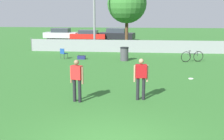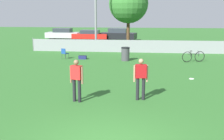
{
  "view_description": "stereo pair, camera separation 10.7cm",
  "coord_description": "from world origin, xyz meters",
  "px_view_note": "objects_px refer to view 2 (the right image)",
  "views": [
    {
      "loc": [
        0.81,
        -6.7,
        3.45
      ],
      "look_at": [
        -0.46,
        4.96,
        1.05
      ],
      "focal_mm": 45.0,
      "sensor_mm": 36.0,
      "label": 1
    },
    {
      "loc": [
        0.92,
        -6.69,
        3.45
      ],
      "look_at": [
        -0.46,
        4.96,
        1.05
      ],
      "focal_mm": 45.0,
      "sensor_mm": 36.0,
      "label": 2
    }
  ],
  "objects_px": {
    "frisbee_disc": "(192,79)",
    "parked_car_dark": "(118,34)",
    "folding_chair_sideline": "(65,53)",
    "bicycle_sideline": "(193,57)",
    "parked_car_red": "(90,35)",
    "player_thrower_red": "(77,78)",
    "player_defender_red": "(141,76)",
    "tree_near_pole": "(128,4)",
    "gear_bag_sideline": "(83,57)",
    "parked_car_silver": "(63,34)",
    "trash_bin": "(125,54)"
  },
  "relations": [
    {
      "from": "trash_bin",
      "to": "player_thrower_red",
      "type": "bearing_deg",
      "value": -97.01
    },
    {
      "from": "tree_near_pole",
      "to": "parked_car_dark",
      "type": "distance_m",
      "value": 8.45
    },
    {
      "from": "player_thrower_red",
      "to": "parked_car_silver",
      "type": "bearing_deg",
      "value": 124.94
    },
    {
      "from": "frisbee_disc",
      "to": "parked_car_silver",
      "type": "bearing_deg",
      "value": 121.78
    },
    {
      "from": "folding_chair_sideline",
      "to": "bicycle_sideline",
      "type": "xyz_separation_m",
      "value": [
        9.5,
        -0.23,
        -0.08
      ]
    },
    {
      "from": "trash_bin",
      "to": "gear_bag_sideline",
      "type": "relative_size",
      "value": 1.7
    },
    {
      "from": "folding_chair_sideline",
      "to": "parked_car_silver",
      "type": "xyz_separation_m",
      "value": [
        -4.87,
        16.02,
        0.22
      ]
    },
    {
      "from": "trash_bin",
      "to": "parked_car_red",
      "type": "height_order",
      "value": "parked_car_red"
    },
    {
      "from": "frisbee_disc",
      "to": "parked_car_red",
      "type": "bearing_deg",
      "value": 114.7
    },
    {
      "from": "folding_chair_sideline",
      "to": "player_defender_red",
      "type": "bearing_deg",
      "value": 148.28
    },
    {
      "from": "tree_near_pole",
      "to": "bicycle_sideline",
      "type": "height_order",
      "value": "tree_near_pole"
    },
    {
      "from": "player_defender_red",
      "to": "gear_bag_sideline",
      "type": "bearing_deg",
      "value": 105.91
    },
    {
      "from": "player_thrower_red",
      "to": "trash_bin",
      "type": "relative_size",
      "value": 1.69
    },
    {
      "from": "bicycle_sideline",
      "to": "folding_chair_sideline",
      "type": "bearing_deg",
      "value": 161.53
    },
    {
      "from": "tree_near_pole",
      "to": "parked_car_red",
      "type": "relative_size",
      "value": 1.39
    },
    {
      "from": "player_defender_red",
      "to": "gear_bag_sideline",
      "type": "relative_size",
      "value": 2.86
    },
    {
      "from": "player_defender_red",
      "to": "tree_near_pole",
      "type": "bearing_deg",
      "value": 85.95
    },
    {
      "from": "gear_bag_sideline",
      "to": "parked_car_red",
      "type": "relative_size",
      "value": 0.13
    },
    {
      "from": "player_thrower_red",
      "to": "player_defender_red",
      "type": "bearing_deg",
      "value": 29.53
    },
    {
      "from": "frisbee_disc",
      "to": "trash_bin",
      "type": "distance_m",
      "value": 6.65
    },
    {
      "from": "trash_bin",
      "to": "parked_car_dark",
      "type": "distance_m",
      "value": 15.66
    },
    {
      "from": "player_thrower_red",
      "to": "parked_car_silver",
      "type": "relative_size",
      "value": 0.38
    },
    {
      "from": "gear_bag_sideline",
      "to": "parked_car_dark",
      "type": "height_order",
      "value": "parked_car_dark"
    },
    {
      "from": "parked_car_dark",
      "to": "tree_near_pole",
      "type": "bearing_deg",
      "value": -66.3
    },
    {
      "from": "frisbee_disc",
      "to": "gear_bag_sideline",
      "type": "relative_size",
      "value": 0.44
    },
    {
      "from": "parked_car_red",
      "to": "parked_car_silver",
      "type": "bearing_deg",
      "value": 166.16
    },
    {
      "from": "parked_car_red",
      "to": "player_defender_red",
      "type": "bearing_deg",
      "value": -74.83
    },
    {
      "from": "frisbee_disc",
      "to": "parked_car_silver",
      "type": "relative_size",
      "value": 0.06
    },
    {
      "from": "bicycle_sideline",
      "to": "parked_car_red",
      "type": "xyz_separation_m",
      "value": [
        -10.48,
        15.32,
        0.24
      ]
    },
    {
      "from": "tree_near_pole",
      "to": "gear_bag_sideline",
      "type": "distance_m",
      "value": 9.27
    },
    {
      "from": "gear_bag_sideline",
      "to": "parked_car_dark",
      "type": "distance_m",
      "value": 15.23
    },
    {
      "from": "parked_car_silver",
      "to": "frisbee_disc",
      "type": "bearing_deg",
      "value": -57.72
    },
    {
      "from": "frisbee_disc",
      "to": "bicycle_sideline",
      "type": "distance_m",
      "value": 5.51
    },
    {
      "from": "folding_chair_sideline",
      "to": "player_thrower_red",
      "type": "bearing_deg",
      "value": 135.37
    },
    {
      "from": "frisbee_disc",
      "to": "gear_bag_sideline",
      "type": "xyz_separation_m",
      "value": [
        -7.18,
        5.72,
        0.12
      ]
    },
    {
      "from": "frisbee_disc",
      "to": "parked_car_dark",
      "type": "height_order",
      "value": "parked_car_dark"
    },
    {
      "from": "bicycle_sideline",
      "to": "parked_car_red",
      "type": "height_order",
      "value": "parked_car_red"
    },
    {
      "from": "parked_car_red",
      "to": "parked_car_dark",
      "type": "relative_size",
      "value": 0.95
    },
    {
      "from": "tree_near_pole",
      "to": "folding_chair_sideline",
      "type": "xyz_separation_m",
      "value": [
        -4.34,
        -7.79,
        -3.86
      ]
    },
    {
      "from": "player_defender_red",
      "to": "trash_bin",
      "type": "relative_size",
      "value": 1.69
    },
    {
      "from": "frisbee_disc",
      "to": "folding_chair_sideline",
      "type": "height_order",
      "value": "folding_chair_sideline"
    },
    {
      "from": "tree_near_pole",
      "to": "player_thrower_red",
      "type": "distance_m",
      "value": 18.26
    },
    {
      "from": "parked_car_dark",
      "to": "trash_bin",
      "type": "bearing_deg",
      "value": -71.74
    },
    {
      "from": "player_thrower_red",
      "to": "folding_chair_sideline",
      "type": "distance_m",
      "value": 10.72
    },
    {
      "from": "frisbee_disc",
      "to": "parked_car_dark",
      "type": "relative_size",
      "value": 0.05
    },
    {
      "from": "frisbee_disc",
      "to": "bicycle_sideline",
      "type": "relative_size",
      "value": 0.16
    },
    {
      "from": "folding_chair_sideline",
      "to": "bicycle_sideline",
      "type": "bearing_deg",
      "value": -154.72
    },
    {
      "from": "frisbee_disc",
      "to": "trash_bin",
      "type": "xyz_separation_m",
      "value": [
        -3.9,
        5.36,
        0.49
      ]
    },
    {
      "from": "folding_chair_sideline",
      "to": "trash_bin",
      "type": "height_order",
      "value": "trash_bin"
    },
    {
      "from": "player_thrower_red",
      "to": "parked_car_dark",
      "type": "xyz_separation_m",
      "value": [
        -0.79,
        25.38,
        -0.25
      ]
    }
  ]
}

